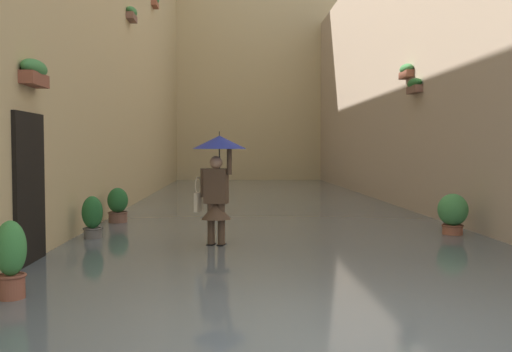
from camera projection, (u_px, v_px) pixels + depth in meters
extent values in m
plane|color=slate|center=(262.00, 205.00, 17.21)|extent=(62.35, 62.35, 0.00)
cube|color=#515B60|center=(262.00, 203.00, 17.21)|extent=(8.35, 30.94, 0.09)
cube|color=tan|center=(414.00, 69.00, 17.21)|extent=(1.80, 28.94, 8.28)
cube|color=brown|center=(406.00, 75.00, 14.80)|extent=(0.20, 0.70, 0.18)
ellipsoid|color=#428947|center=(406.00, 69.00, 14.80)|extent=(0.28, 0.76, 0.24)
cube|color=brown|center=(414.00, 90.00, 14.14)|extent=(0.20, 0.70, 0.18)
ellipsoid|color=#2D7033|center=(414.00, 83.00, 14.14)|extent=(0.28, 0.76, 0.24)
cube|color=tan|center=(105.00, 7.00, 16.73)|extent=(1.80, 28.94, 11.80)
cube|color=black|center=(29.00, 191.00, 7.91)|extent=(0.08, 1.10, 2.20)
cube|color=brown|center=(34.00, 80.00, 7.91)|extent=(0.20, 0.70, 0.18)
ellipsoid|color=#428947|center=(34.00, 68.00, 7.90)|extent=(0.28, 0.76, 0.24)
cube|color=brown|center=(132.00, 18.00, 15.63)|extent=(0.20, 0.70, 0.18)
ellipsoid|color=#428947|center=(132.00, 12.00, 15.62)|extent=(0.28, 0.76, 0.24)
cube|color=#9E563D|center=(155.00, 4.00, 20.38)|extent=(0.20, 0.70, 0.18)
ellipsoid|color=#2D7033|center=(155.00, 0.00, 20.37)|extent=(0.28, 0.76, 0.24)
cube|color=tan|center=(249.00, 53.00, 30.23)|extent=(11.15, 1.80, 13.75)
cube|color=black|center=(211.00, 247.00, 9.48)|extent=(0.17, 0.26, 0.10)
cylinder|color=#4C3828|center=(211.00, 224.00, 9.46)|extent=(0.15, 0.15, 0.68)
cube|color=black|center=(221.00, 247.00, 9.44)|extent=(0.17, 0.26, 0.10)
cylinder|color=#4C3828|center=(221.00, 224.00, 9.42)|extent=(0.15, 0.15, 0.68)
cube|color=#4C3828|center=(216.00, 186.00, 9.41)|extent=(0.42, 0.31, 0.59)
cone|color=#4C3828|center=(216.00, 211.00, 9.43)|extent=(0.61, 0.61, 0.28)
sphere|color=tan|center=(216.00, 162.00, 9.40)|extent=(0.21, 0.21, 0.21)
cylinder|color=#4C3828|center=(229.00, 161.00, 9.34)|extent=(0.10, 0.10, 0.44)
cylinder|color=#4C3828|center=(203.00, 183.00, 9.46)|extent=(0.10, 0.10, 0.48)
cylinder|color=black|center=(219.00, 155.00, 9.38)|extent=(0.02, 0.02, 0.44)
cone|color=navy|center=(219.00, 142.00, 9.37)|extent=(0.91, 0.91, 0.22)
cylinder|color=black|center=(219.00, 134.00, 9.36)|extent=(0.01, 0.01, 0.08)
cube|color=beige|center=(198.00, 202.00, 9.48)|extent=(0.13, 0.29, 0.32)
torus|color=beige|center=(198.00, 185.00, 9.46)|extent=(0.10, 0.29, 0.30)
cylinder|color=#9E563D|center=(452.00, 232.00, 10.62)|extent=(0.37, 0.37, 0.25)
torus|color=brown|center=(453.00, 225.00, 10.62)|extent=(0.41, 0.41, 0.04)
ellipsoid|color=#428947|center=(453.00, 210.00, 10.60)|extent=(0.56, 0.56, 0.60)
cylinder|color=#66605B|center=(93.00, 236.00, 10.16)|extent=(0.31, 0.31, 0.26)
torus|color=#56524E|center=(93.00, 229.00, 10.15)|extent=(0.35, 0.35, 0.04)
ellipsoid|color=#23602D|center=(92.00, 212.00, 10.14)|extent=(0.37, 0.37, 0.59)
cylinder|color=brown|center=(11.00, 291.00, 6.05)|extent=(0.28, 0.28, 0.33)
torus|color=brown|center=(11.00, 276.00, 6.04)|extent=(0.32, 0.32, 0.04)
ellipsoid|color=#387F3D|center=(11.00, 248.00, 6.02)|extent=(0.33, 0.33, 0.60)
cylinder|color=brown|center=(118.00, 219.00, 12.39)|extent=(0.40, 0.40, 0.30)
torus|color=brown|center=(118.00, 213.00, 12.38)|extent=(0.44, 0.44, 0.04)
ellipsoid|color=#23602D|center=(118.00, 200.00, 12.37)|extent=(0.44, 0.44, 0.55)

